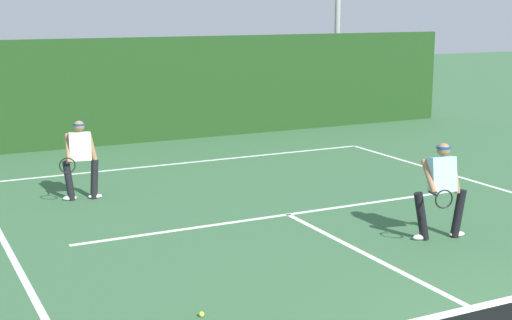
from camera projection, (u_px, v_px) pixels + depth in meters
name	position (u px, v px, depth m)	size (l,w,h in m)	color
court_line_baseline_far	(186.00, 163.00, 17.39)	(9.46, 0.10, 0.01)	white
court_line_service	(288.00, 214.00, 13.08)	(7.72, 0.10, 0.01)	white
court_line_centre	(399.00, 271.00, 10.28)	(0.10, 6.40, 0.01)	white
player_near	(441.00, 187.00, 11.56)	(0.99, 0.85, 1.55)	black
player_far	(80.00, 157.00, 13.93)	(0.89, 0.82, 1.53)	black
tennis_ball	(202.00, 314.00, 8.78)	(0.07, 0.07, 0.07)	#D1E033
back_fence_windscreen	(144.00, 90.00, 19.75)	(19.54, 0.12, 2.81)	#1B3D17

